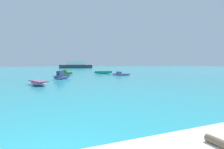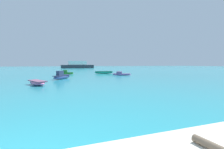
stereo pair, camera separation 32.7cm
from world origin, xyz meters
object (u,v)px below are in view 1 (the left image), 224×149
at_px(moored_boat_3, 62,76).
at_px(moored_boat_0, 103,72).
at_px(distant_ferry, 76,65).
at_px(moored_boat_1, 38,83).
at_px(moored_boat_2, 121,74).
at_px(moored_boat_4, 66,73).

bearing_deg(moored_boat_3, moored_boat_0, -6.88).
distance_m(moored_boat_0, distant_ferry, 40.43).
height_order(moored_boat_1, moored_boat_3, moored_boat_3).
relative_size(moored_boat_0, distant_ferry, 0.25).
xyz_separation_m(moored_boat_3, distant_ferry, (6.53, 48.16, 0.89)).
distance_m(moored_boat_1, moored_boat_3, 5.01).
relative_size(moored_boat_0, moored_boat_2, 1.19).
bearing_deg(moored_boat_3, moored_boat_2, -33.20).
relative_size(moored_boat_1, moored_boat_2, 0.85).
distance_m(moored_boat_0, moored_boat_1, 15.39).
height_order(moored_boat_4, distant_ferry, distant_ferry).
bearing_deg(moored_boat_2, moored_boat_3, -132.00).
distance_m(moored_boat_2, moored_boat_3, 9.40).
relative_size(moored_boat_1, moored_boat_3, 0.90).
height_order(moored_boat_1, distant_ferry, distant_ferry).
distance_m(moored_boat_3, distant_ferry, 48.61).
relative_size(moored_boat_0, moored_boat_1, 1.40).
xyz_separation_m(moored_boat_0, moored_boat_3, (-7.23, -7.75, 0.09)).
bearing_deg(moored_boat_3, distant_ferry, 28.39).
relative_size(moored_boat_0, moored_boat_4, 1.52).
bearing_deg(moored_boat_0, moored_boat_1, -120.19).
bearing_deg(moored_boat_1, moored_boat_0, 114.62).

